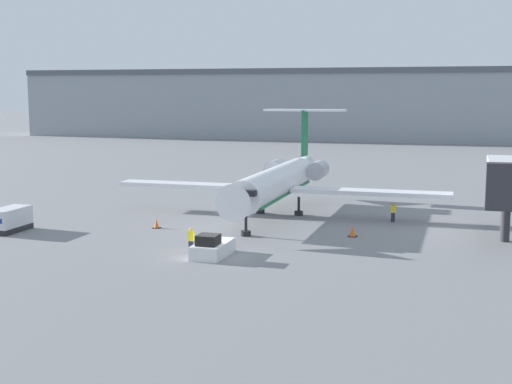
# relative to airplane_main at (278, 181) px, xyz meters

# --- Properties ---
(ground_plane) EXTENTS (600.00, 600.00, 0.00)m
(ground_plane) POSITION_rel_airplane_main_xyz_m (-0.02, -17.04, -3.13)
(ground_plane) COLOR slate
(terminal_building) EXTENTS (180.00, 16.80, 16.33)m
(terminal_building) POSITION_rel_airplane_main_xyz_m (-0.02, 102.96, 5.06)
(terminal_building) COLOR #8C939E
(terminal_building) RESTS_ON ground
(airplane_main) EXTENTS (30.74, 25.00, 9.36)m
(airplane_main) POSITION_rel_airplane_main_xyz_m (0.00, 0.00, 0.00)
(airplane_main) COLOR white
(airplane_main) RESTS_ON ground
(pushback_tug) EXTENTS (1.99, 4.06, 1.67)m
(pushback_tug) POSITION_rel_airplane_main_xyz_m (-0.16, -17.06, -2.53)
(pushback_tug) COLOR silver
(pushback_tug) RESTS_ON ground
(luggage_cart) EXTENTS (1.80, 3.82, 1.93)m
(luggage_cart) POSITION_rel_airplane_main_xyz_m (-18.79, -13.49, -2.17)
(luggage_cart) COLOR #232326
(luggage_cart) RESTS_ON ground
(worker_near_tug) EXTENTS (0.40, 0.26, 1.85)m
(worker_near_tug) POSITION_rel_airplane_main_xyz_m (-1.89, -16.64, -2.16)
(worker_near_tug) COLOR #232838
(worker_near_tug) RESTS_ON ground
(worker_by_wing) EXTENTS (0.40, 0.24, 1.68)m
(worker_by_wing) POSITION_rel_airplane_main_xyz_m (10.41, -0.35, -2.26)
(worker_by_wing) COLOR #232838
(worker_by_wing) RESTS_ON ground
(traffic_cone_left) EXTENTS (0.61, 0.61, 0.79)m
(traffic_cone_left) POSITION_rel_airplane_main_xyz_m (-8.07, -8.82, -2.76)
(traffic_cone_left) COLOR black
(traffic_cone_left) RESTS_ON ground
(traffic_cone_right) EXTENTS (0.70, 0.70, 0.83)m
(traffic_cone_right) POSITION_rel_airplane_main_xyz_m (8.03, -7.67, -2.74)
(traffic_cone_right) COLOR black
(traffic_cone_right) RESTS_ON ground
(jet_bridge) EXTENTS (3.20, 11.83, 6.19)m
(jet_bridge) POSITION_rel_airplane_main_xyz_m (19.30, -3.96, 1.31)
(jet_bridge) COLOR #2D2D33
(jet_bridge) RESTS_ON ground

